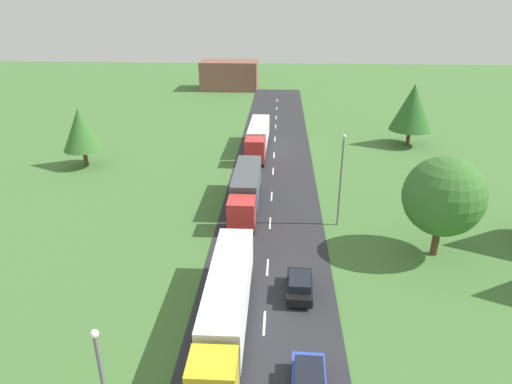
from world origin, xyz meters
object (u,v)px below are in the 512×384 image
at_px(truck_lead, 227,303).
at_px(tree_elm, 412,107).
at_px(tree_oak, 81,129).
at_px(truck_second, 246,189).
at_px(distant_building, 230,75).
at_px(tree_pine, 444,196).
at_px(car_lead, 309,384).
at_px(truck_third, 258,137).
at_px(car_second, 300,285).
at_px(lamppost_second, 341,176).

bearing_deg(truck_lead, tree_elm, 62.10).
xyz_separation_m(tree_oak, tree_elm, (42.86, 11.28, 0.67)).
bearing_deg(truck_second, distant_building, 97.68).
relative_size(truck_lead, tree_pine, 1.70).
height_order(truck_second, car_lead, truck_second).
height_order(truck_third, tree_elm, tree_elm).
xyz_separation_m(truck_third, car_second, (4.63, -32.61, -1.26)).
distance_m(truck_third, car_second, 32.96).
bearing_deg(distant_building, car_second, -80.21).
height_order(tree_elm, distant_building, tree_elm).
bearing_deg(truck_second, truck_third, 89.12).
xyz_separation_m(lamppost_second, tree_pine, (7.42, -4.86, 0.38)).
relative_size(car_second, tree_oak, 0.54).
distance_m(tree_pine, tree_elm, 30.98).
bearing_deg(tree_oak, tree_pine, -27.20).
bearing_deg(lamppost_second, truck_lead, -119.81).
distance_m(truck_third, tree_oak, 22.71).
xyz_separation_m(tree_pine, tree_elm, (5.49, 30.49, 0.25)).
height_order(car_second, lamppost_second, lamppost_second).
distance_m(lamppost_second, tree_elm, 28.70).
bearing_deg(tree_pine, truck_third, 121.26).
xyz_separation_m(car_second, tree_pine, (11.35, 6.28, 4.40)).
xyz_separation_m(truck_lead, car_lead, (4.93, -4.86, -1.31)).
distance_m(lamppost_second, tree_oak, 33.21).
bearing_deg(tree_elm, car_second, -114.61).
distance_m(tree_elm, distant_building, 51.91).
relative_size(truck_second, lamppost_second, 1.38).
relative_size(truck_lead, truck_second, 1.19).
relative_size(tree_pine, distant_building, 0.66).
bearing_deg(tree_pine, truck_second, 153.57).
bearing_deg(car_second, lamppost_second, 70.56).
bearing_deg(tree_pine, car_second, -151.06).
distance_m(car_lead, lamppost_second, 20.70).
distance_m(truck_lead, distant_building, 83.20).
xyz_separation_m(lamppost_second, distant_building, (-17.52, 67.62, -1.70)).
bearing_deg(car_lead, tree_pine, 53.58).
bearing_deg(tree_oak, car_second, -44.40).
relative_size(tree_oak, tree_pine, 0.88).
bearing_deg(tree_pine, car_lead, -126.42).
bearing_deg(truck_lead, distant_building, 96.12).
bearing_deg(truck_lead, tree_pine, 32.49).
bearing_deg(truck_third, tree_pine, -58.74).
distance_m(car_lead, tree_elm, 48.75).
xyz_separation_m(truck_lead, tree_pine, (16.07, 10.23, 3.13)).
distance_m(car_lead, tree_pine, 19.28).
distance_m(car_lead, tree_oak, 43.37).
bearing_deg(truck_second, tree_pine, -26.43).
relative_size(car_lead, distant_building, 0.34).
distance_m(truck_lead, truck_second, 18.32).
bearing_deg(truck_second, tree_oak, 152.22).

